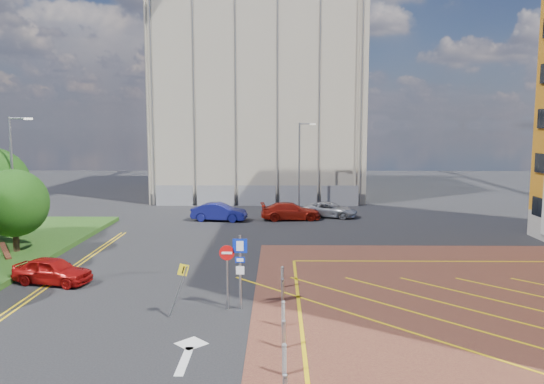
{
  "coord_description": "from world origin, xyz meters",
  "views": [
    {
      "loc": [
        2.12,
        -20.66,
        7.75
      ],
      "look_at": [
        1.78,
        5.3,
        4.47
      ],
      "focal_mm": 35.0,
      "sensor_mm": 36.0,
      "label": 1
    }
  ],
  "objects_px": {
    "lamp_back": "(300,162)",
    "car_red_left": "(53,270)",
    "warning_sign": "(180,284)",
    "car_red_back": "(291,211)",
    "car_blue_back": "(219,212)",
    "sign_cluster": "(235,264)",
    "tree_c": "(14,203)",
    "lamp_left_far": "(14,175)",
    "car_silver_back": "(330,210)"
  },
  "relations": [
    {
      "from": "lamp_left_far",
      "to": "car_red_left",
      "type": "relative_size",
      "value": 2.06
    },
    {
      "from": "lamp_left_far",
      "to": "lamp_back",
      "type": "distance_m",
      "value": 24.46
    },
    {
      "from": "warning_sign",
      "to": "car_blue_back",
      "type": "xyz_separation_m",
      "value": [
        -0.9,
        21.93,
        -0.69
      ]
    },
    {
      "from": "sign_cluster",
      "to": "lamp_back",
      "type": "bearing_deg",
      "value": 82.03
    },
    {
      "from": "sign_cluster",
      "to": "car_red_left",
      "type": "relative_size",
      "value": 0.82
    },
    {
      "from": "lamp_left_far",
      "to": "car_red_back",
      "type": "height_order",
      "value": "lamp_left_far"
    },
    {
      "from": "car_red_back",
      "to": "car_silver_back",
      "type": "bearing_deg",
      "value": -73.29
    },
    {
      "from": "warning_sign",
      "to": "lamp_back",
      "type": "bearing_deg",
      "value": 78.07
    },
    {
      "from": "car_red_left",
      "to": "car_silver_back",
      "type": "bearing_deg",
      "value": -25.3
    },
    {
      "from": "car_red_left",
      "to": "lamp_back",
      "type": "bearing_deg",
      "value": -15.68
    },
    {
      "from": "car_red_back",
      "to": "lamp_left_far",
      "type": "bearing_deg",
      "value": 115.56
    },
    {
      "from": "warning_sign",
      "to": "car_red_back",
      "type": "xyz_separation_m",
      "value": [
        4.95,
        22.5,
        -0.71
      ]
    },
    {
      "from": "tree_c",
      "to": "car_red_left",
      "type": "distance_m",
      "value": 7.52
    },
    {
      "from": "tree_c",
      "to": "car_red_left",
      "type": "xyz_separation_m",
      "value": [
        4.5,
        -5.47,
        -2.53
      ]
    },
    {
      "from": "tree_c",
      "to": "warning_sign",
      "type": "relative_size",
      "value": 2.19
    },
    {
      "from": "car_red_left",
      "to": "car_silver_back",
      "type": "xyz_separation_m",
      "value": [
        15.47,
        19.28,
        -0.03
      ]
    },
    {
      "from": "car_red_back",
      "to": "car_blue_back",
      "type": "bearing_deg",
      "value": 90.3
    },
    {
      "from": "sign_cluster",
      "to": "car_blue_back",
      "type": "bearing_deg",
      "value": 98.27
    },
    {
      "from": "car_blue_back",
      "to": "car_red_back",
      "type": "bearing_deg",
      "value": -76.64
    },
    {
      "from": "lamp_back",
      "to": "car_red_back",
      "type": "relative_size",
      "value": 1.62
    },
    {
      "from": "car_blue_back",
      "to": "car_silver_back",
      "type": "bearing_deg",
      "value": -70.38
    },
    {
      "from": "car_blue_back",
      "to": "lamp_left_far",
      "type": "bearing_deg",
      "value": 138.04
    },
    {
      "from": "warning_sign",
      "to": "car_red_left",
      "type": "xyz_separation_m",
      "value": [
        -7.16,
        4.58,
        -0.77
      ]
    },
    {
      "from": "warning_sign",
      "to": "sign_cluster",
      "type": "bearing_deg",
      "value": 25.76
    },
    {
      "from": "car_red_left",
      "to": "car_blue_back",
      "type": "xyz_separation_m",
      "value": [
        6.26,
        17.35,
        0.07
      ]
    },
    {
      "from": "lamp_back",
      "to": "warning_sign",
      "type": "height_order",
      "value": "lamp_back"
    },
    {
      "from": "warning_sign",
      "to": "car_blue_back",
      "type": "relative_size",
      "value": 0.5
    },
    {
      "from": "car_blue_back",
      "to": "car_silver_back",
      "type": "xyz_separation_m",
      "value": [
        9.21,
        1.93,
        -0.1
      ]
    },
    {
      "from": "tree_c",
      "to": "car_silver_back",
      "type": "bearing_deg",
      "value": 34.66
    },
    {
      "from": "lamp_back",
      "to": "sign_cluster",
      "type": "distance_m",
      "value": 27.38
    },
    {
      "from": "car_red_left",
      "to": "warning_sign",
      "type": "bearing_deg",
      "value": -109.16
    },
    {
      "from": "lamp_back",
      "to": "warning_sign",
      "type": "xyz_separation_m",
      "value": [
        -5.92,
        -28.05,
        -2.93
      ]
    },
    {
      "from": "car_red_back",
      "to": "sign_cluster",
      "type": "bearing_deg",
      "value": 167.29
    },
    {
      "from": "tree_c",
      "to": "sign_cluster",
      "type": "height_order",
      "value": "tree_c"
    },
    {
      "from": "sign_cluster",
      "to": "car_silver_back",
      "type": "height_order",
      "value": "sign_cluster"
    },
    {
      "from": "sign_cluster",
      "to": "car_red_back",
      "type": "xyz_separation_m",
      "value": [
        2.81,
        21.47,
        -1.24
      ]
    },
    {
      "from": "lamp_left_far",
      "to": "car_silver_back",
      "type": "bearing_deg",
      "value": 29.48
    },
    {
      "from": "lamp_back",
      "to": "car_blue_back",
      "type": "bearing_deg",
      "value": -138.12
    },
    {
      "from": "car_red_left",
      "to": "tree_c",
      "type": "bearing_deg",
      "value": 52.89
    },
    {
      "from": "tree_c",
      "to": "lamp_left_far",
      "type": "relative_size",
      "value": 0.61
    },
    {
      "from": "lamp_back",
      "to": "car_red_left",
      "type": "height_order",
      "value": "lamp_back"
    },
    {
      "from": "lamp_left_far",
      "to": "car_blue_back",
      "type": "relative_size",
      "value": 1.79
    },
    {
      "from": "sign_cluster",
      "to": "tree_c",
      "type": "bearing_deg",
      "value": 146.84
    },
    {
      "from": "lamp_left_far",
      "to": "car_red_left",
      "type": "height_order",
      "value": "lamp_left_far"
    },
    {
      "from": "car_blue_back",
      "to": "warning_sign",
      "type": "bearing_deg",
      "value": -169.86
    },
    {
      "from": "lamp_back",
      "to": "sign_cluster",
      "type": "bearing_deg",
      "value": -97.97
    },
    {
      "from": "car_red_left",
      "to": "car_blue_back",
      "type": "relative_size",
      "value": 0.87
    },
    {
      "from": "car_blue_back",
      "to": "car_silver_back",
      "type": "height_order",
      "value": "car_blue_back"
    },
    {
      "from": "warning_sign",
      "to": "car_blue_back",
      "type": "distance_m",
      "value": 21.96
    },
    {
      "from": "sign_cluster",
      "to": "car_red_left",
      "type": "distance_m",
      "value": 10.03
    }
  ]
}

